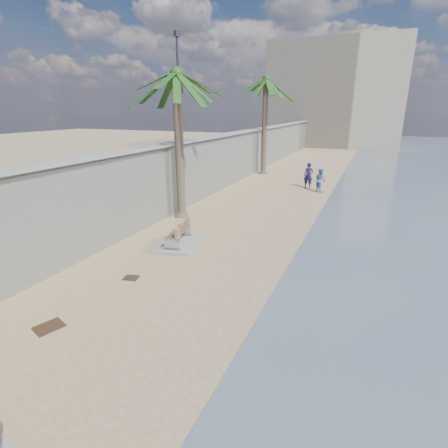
% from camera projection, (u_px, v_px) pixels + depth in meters
% --- Properties ---
extents(ground_plane, '(140.00, 140.00, 0.00)m').
position_uv_depth(ground_plane, '(108.00, 387.00, 6.91)').
color(ground_plane, tan).
extents(seawall, '(0.45, 70.00, 3.50)m').
position_uv_depth(seawall, '(235.00, 158.00, 25.74)').
color(seawall, gray).
rests_on(seawall, ground_plane).
extents(wall_cap, '(0.80, 70.00, 0.12)m').
position_uv_depth(wall_cap, '(235.00, 133.00, 25.18)').
color(wall_cap, gray).
rests_on(wall_cap, seawall).
extents(end_building, '(18.00, 12.00, 14.00)m').
position_uv_depth(end_building, '(336.00, 96.00, 50.79)').
color(end_building, '#B7AA93').
rests_on(end_building, ground_plane).
extents(bench_far, '(1.97, 2.49, 0.92)m').
position_uv_depth(bench_far, '(178.00, 236.00, 13.96)').
color(bench_far, gray).
rests_on(bench_far, ground_plane).
extents(palm_mid, '(5.00, 5.00, 7.64)m').
position_uv_depth(palm_mid, '(176.00, 75.00, 15.71)').
color(palm_mid, brown).
rests_on(palm_mid, ground_plane).
extents(palm_back, '(5.00, 5.00, 8.32)m').
position_uv_depth(palm_back, '(266.00, 80.00, 27.17)').
color(palm_back, brown).
rests_on(palm_back, ground_plane).
extents(streetlight, '(0.28, 0.28, 5.12)m').
position_uv_depth(streetlight, '(178.00, 78.00, 17.19)').
color(streetlight, '#2D2D33').
rests_on(streetlight, wall_cap).
extents(person_a, '(0.72, 0.50, 1.98)m').
position_uv_depth(person_a, '(309.00, 174.00, 23.84)').
color(person_a, '#1A163D').
rests_on(person_a, ground_plane).
extents(person_b, '(1.04, 1.04, 1.72)m').
position_uv_depth(person_b, '(320.00, 179.00, 22.79)').
color(person_b, '#5374AB').
rests_on(person_b, ground_plane).
extents(debris_b, '(0.73, 0.81, 0.03)m').
position_uv_depth(debris_b, '(49.00, 327.00, 8.78)').
color(debris_b, '#382616').
rests_on(debris_b, ground_plane).
extents(debris_d, '(0.55, 0.48, 0.03)m').
position_uv_depth(debris_d, '(131.00, 278.00, 11.32)').
color(debris_d, '#382616').
rests_on(debris_d, ground_plane).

